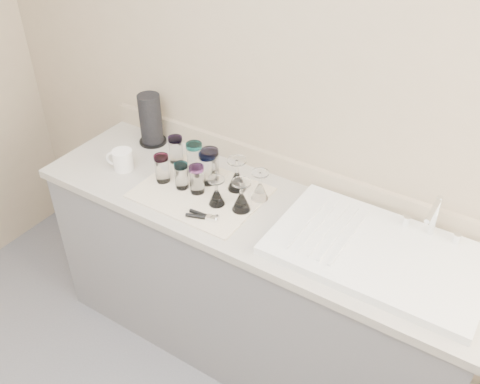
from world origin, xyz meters
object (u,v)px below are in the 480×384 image
Objects in this scene: tumbler_extra at (208,168)px; paper_towel_roll at (151,120)px; tumbler_teal at (176,150)px; tumbler_purple at (210,165)px; tumbler_blue at (182,176)px; can_opener at (203,216)px; goblet_back_right at (260,189)px; tumbler_lavender at (197,179)px; tumbler_cyan at (195,158)px; goblet_front_right at (241,200)px; goblet_front_left at (217,196)px; white_mug at (122,160)px; sink_unit at (378,252)px; goblet_back_left at (237,179)px; tumbler_magenta at (162,168)px.

tumbler_extra is 0.58× the size of paper_towel_roll.
tumbler_teal is 0.25m from paper_towel_roll.
tumbler_purple is at bearing -9.25° from tumbler_teal.
can_opener is (0.21, -0.13, -0.05)m from tumbler_blue.
paper_towel_roll is at bearing 147.30° from tumbler_blue.
tumbler_extra is at bearing 120.89° from can_opener.
tumbler_purple reaches higher than goblet_back_right.
tumbler_teal is 0.27m from tumbler_lavender.
tumbler_cyan is at bearing 101.52° from tumbler_blue.
can_opener is at bearing -32.33° from paper_towel_roll.
paper_towel_roll is at bearing 162.98° from tumbler_cyan.
tumbler_teal is at bearing -21.61° from paper_towel_roll.
tumbler_purple is 1.04× the size of tumbler_extra.
goblet_front_right reaches higher than tumbler_lavender.
can_opener is (0.24, -0.27, -0.07)m from tumbler_cyan.
goblet_front_left is (0.36, -0.17, -0.03)m from tumbler_teal.
goblet_front_right is at bearing -20.71° from tumbler_cyan.
paper_towel_roll reaches higher than tumbler_teal.
tumbler_cyan is 1.04× the size of white_mug.
tumbler_extra is (0.23, -0.06, 0.01)m from tumbler_teal.
sink_unit is 0.60m from goblet_front_right.
paper_towel_roll reaches higher than goblet_back_right.
tumbler_lavender is 0.24m from goblet_front_right.
goblet_front_left is 0.90× the size of goblet_front_right.
goblet_back_right is at bearing 23.07° from tumbler_lavender.
sink_unit is 1.25m from white_mug.
tumbler_blue is at bearing -78.48° from tumbler_cyan.
sink_unit is 0.70m from goblet_back_left.
can_opener is (0.36, -0.28, -0.06)m from tumbler_teal.
paper_towel_roll is at bearing 137.55° from tumbler_magenta.
goblet_back_left is 0.26m from can_opener.
goblet_front_left is 0.64m from paper_towel_roll.
tumbler_cyan is 1.16× the size of goblet_front_left.
tumbler_blue is 0.12m from tumbler_extra.
white_mug is (-1.25, -0.08, 0.03)m from sink_unit.
tumbler_lavender reaches higher than tumbler_blue.
goblet_front_right is 1.00× the size of white_mug.
goblet_back_right reaches higher than can_opener.
sink_unit reaches higher than goblet_front_right.
tumbler_teal is 0.13m from tumbler_cyan.
tumbler_teal is 0.89× the size of tumbler_extra.
tumbler_purple is 0.27m from goblet_back_right.
tumbler_cyan reaches higher than goblet_back_right.
tumbler_blue is 0.81× the size of tumbler_extra.
tumbler_cyan is at bearing 175.16° from sink_unit.
tumbler_lavender is 0.98× the size of goblet_back_right.
tumbler_magenta is at bearing -176.78° from tumbler_blue.
tumbler_blue is 0.25m from goblet_back_left.
goblet_back_right is at bearing 19.49° from tumbler_blue.
tumbler_blue is 0.34m from white_mug.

